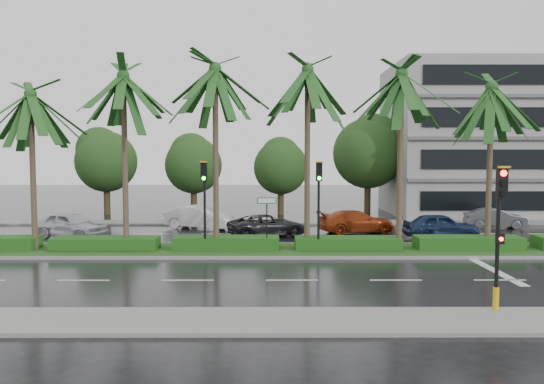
{
  "coord_description": "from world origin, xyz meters",
  "views": [
    {
      "loc": [
        -0.82,
        -25.03,
        4.8
      ],
      "look_at": [
        -0.75,
        1.5,
        2.95
      ],
      "focal_mm": 35.0,
      "sensor_mm": 36.0,
      "label": 1
    }
  ],
  "objects_px": {
    "car_white": "(199,217)",
    "car_red": "(357,222)",
    "car_blue": "(441,226)",
    "car_grey": "(495,218)",
    "signal_median_left": "(204,193)",
    "car_darkgrey": "(267,225)",
    "car_silver": "(71,225)",
    "street_sign": "(267,210)",
    "signal_near": "(499,232)"
  },
  "relations": [
    {
      "from": "car_darkgrey",
      "to": "car_grey",
      "type": "relative_size",
      "value": 1.19
    },
    {
      "from": "street_sign",
      "to": "car_silver",
      "type": "bearing_deg",
      "value": 156.85
    },
    {
      "from": "car_white",
      "to": "car_grey",
      "type": "relative_size",
      "value": 1.17
    },
    {
      "from": "street_sign",
      "to": "car_silver",
      "type": "relative_size",
      "value": 0.58
    },
    {
      "from": "signal_median_left",
      "to": "car_red",
      "type": "relative_size",
      "value": 0.92
    },
    {
      "from": "signal_near",
      "to": "car_white",
      "type": "bearing_deg",
      "value": 121.61
    },
    {
      "from": "signal_near",
      "to": "car_red",
      "type": "bearing_deg",
      "value": 95.08
    },
    {
      "from": "street_sign",
      "to": "car_white",
      "type": "height_order",
      "value": "street_sign"
    },
    {
      "from": "signal_near",
      "to": "car_darkgrey",
      "type": "bearing_deg",
      "value": 114.44
    },
    {
      "from": "signal_median_left",
      "to": "car_darkgrey",
      "type": "height_order",
      "value": "signal_median_left"
    },
    {
      "from": "car_darkgrey",
      "to": "car_blue",
      "type": "distance_m",
      "value": 10.03
    },
    {
      "from": "street_sign",
      "to": "car_silver",
      "type": "height_order",
      "value": "street_sign"
    },
    {
      "from": "signal_median_left",
      "to": "car_silver",
      "type": "distance_m",
      "value": 9.98
    },
    {
      "from": "car_blue",
      "to": "car_grey",
      "type": "distance_m",
      "value": 6.68
    },
    {
      "from": "car_darkgrey",
      "to": "car_grey",
      "type": "bearing_deg",
      "value": -97.56
    },
    {
      "from": "car_grey",
      "to": "car_darkgrey",
      "type": "bearing_deg",
      "value": 111.47
    },
    {
      "from": "signal_near",
      "to": "car_darkgrey",
      "type": "xyz_separation_m",
      "value": [
        -7.0,
        15.4,
        -1.86
      ]
    },
    {
      "from": "street_sign",
      "to": "car_blue",
      "type": "height_order",
      "value": "street_sign"
    },
    {
      "from": "signal_near",
      "to": "car_red",
      "type": "relative_size",
      "value": 0.92
    },
    {
      "from": "car_silver",
      "to": "car_darkgrey",
      "type": "relative_size",
      "value": 0.97
    },
    {
      "from": "car_silver",
      "to": "car_blue",
      "type": "distance_m",
      "value": 21.33
    },
    {
      "from": "signal_near",
      "to": "car_white",
      "type": "height_order",
      "value": "signal_near"
    },
    {
      "from": "signal_median_left",
      "to": "car_red",
      "type": "distance_m",
      "value": 11.36
    },
    {
      "from": "car_red",
      "to": "car_blue",
      "type": "distance_m",
      "value": 5.03
    },
    {
      "from": "car_white",
      "to": "car_blue",
      "type": "height_order",
      "value": "car_white"
    },
    {
      "from": "car_silver",
      "to": "car_white",
      "type": "bearing_deg",
      "value": -34.96
    },
    {
      "from": "signal_near",
      "to": "car_white",
      "type": "distance_m",
      "value": 22.01
    },
    {
      "from": "signal_near",
      "to": "street_sign",
      "type": "distance_m",
      "value": 12.11
    },
    {
      "from": "car_white",
      "to": "car_darkgrey",
      "type": "bearing_deg",
      "value": -106.44
    },
    {
      "from": "street_sign",
      "to": "car_white",
      "type": "distance_m",
      "value": 9.99
    },
    {
      "from": "signal_near",
      "to": "car_silver",
      "type": "distance_m",
      "value": 23.57
    },
    {
      "from": "signal_median_left",
      "to": "car_darkgrey",
      "type": "distance_m",
      "value": 6.87
    },
    {
      "from": "car_darkgrey",
      "to": "car_blue",
      "type": "bearing_deg",
      "value": -115.51
    },
    {
      "from": "car_silver",
      "to": "car_white",
      "type": "distance_m",
      "value": 7.9
    },
    {
      "from": "car_darkgrey",
      "to": "car_grey",
      "type": "distance_m",
      "value": 15.46
    },
    {
      "from": "street_sign",
      "to": "car_darkgrey",
      "type": "xyz_separation_m",
      "value": [
        0.0,
        5.53,
        -1.48
      ]
    },
    {
      "from": "car_silver",
      "to": "signal_median_left",
      "type": "bearing_deg",
      "value": -96.26
    },
    {
      "from": "street_sign",
      "to": "car_blue",
      "type": "bearing_deg",
      "value": 25.44
    },
    {
      "from": "car_white",
      "to": "signal_median_left",
      "type": "bearing_deg",
      "value": -150.86
    },
    {
      "from": "street_sign",
      "to": "car_darkgrey",
      "type": "bearing_deg",
      "value": 90.0
    },
    {
      "from": "car_grey",
      "to": "car_silver",
      "type": "bearing_deg",
      "value": 107.22
    },
    {
      "from": "car_white",
      "to": "car_grey",
      "type": "bearing_deg",
      "value": -69.35
    },
    {
      "from": "car_blue",
      "to": "car_grey",
      "type": "xyz_separation_m",
      "value": [
        5.03,
        4.39,
        -0.08
      ]
    },
    {
      "from": "street_sign",
      "to": "car_blue",
      "type": "relative_size",
      "value": 0.61
    },
    {
      "from": "car_red",
      "to": "street_sign",
      "type": "bearing_deg",
      "value": 130.22
    },
    {
      "from": "street_sign",
      "to": "car_darkgrey",
      "type": "distance_m",
      "value": 5.73
    },
    {
      "from": "signal_median_left",
      "to": "street_sign",
      "type": "height_order",
      "value": "signal_median_left"
    },
    {
      "from": "car_red",
      "to": "signal_median_left",
      "type": "bearing_deg",
      "value": 118.58
    },
    {
      "from": "car_white",
      "to": "car_red",
      "type": "xyz_separation_m",
      "value": [
        10.0,
        -1.82,
        -0.06
      ]
    },
    {
      "from": "car_darkgrey",
      "to": "signal_near",
      "type": "bearing_deg",
      "value": -176.64
    }
  ]
}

